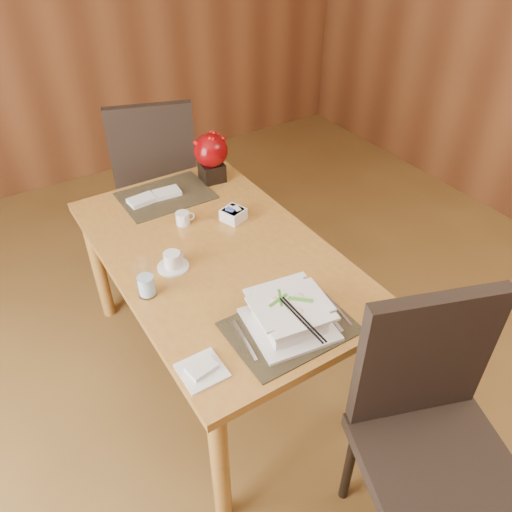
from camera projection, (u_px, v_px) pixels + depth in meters
ground at (289, 449)px, 2.27m from camera, size 6.00×6.00×0.00m
dining_table at (219, 268)px, 2.26m from camera, size 0.90×1.50×0.75m
placemat_near at (290, 327)px, 1.84m from camera, size 0.45×0.33×0.01m
placemat_far at (166, 196)px, 2.57m from camera, size 0.45×0.33×0.01m
soup_setting at (290, 315)px, 1.81m from camera, size 0.33×0.33×0.12m
coffee_cup at (173, 262)px, 2.09m from camera, size 0.13×0.13×0.08m
water_glass at (145, 278)px, 1.93m from camera, size 0.09×0.09×0.17m
creamer_jug at (183, 218)px, 2.35m from camera, size 0.10×0.10×0.06m
sugar_caddy at (233, 215)px, 2.38m from camera, size 0.13×0.13×0.06m
berry_decor at (211, 155)px, 2.61m from camera, size 0.18×0.18×0.26m
napkins_far at (156, 196)px, 2.54m from camera, size 0.27×0.10×0.02m
bread_plate at (202, 371)px, 1.68m from camera, size 0.15×0.15×0.01m
near_chair at (431, 425)px, 1.68m from camera, size 0.64×0.64×1.07m
far_chair at (155, 171)px, 3.07m from camera, size 0.64×0.64×1.08m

